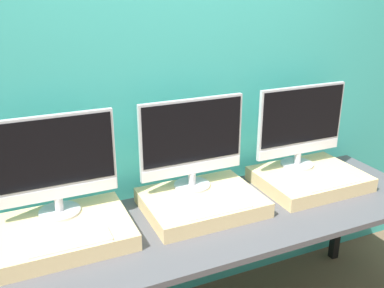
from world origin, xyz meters
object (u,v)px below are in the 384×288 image
monitor_right (301,124)px  keyboard_center (216,209)px  monitor_left (54,163)px  keyboard_right (329,183)px  keyboard_left (70,242)px  monitor_center (192,141)px

monitor_right → keyboard_center: bearing=-157.7°
monitor_left → monitor_right: bearing=0.0°
monitor_right → keyboard_right: (0.00, -0.28, -0.25)m
keyboard_left → keyboard_right: bearing=0.0°
monitor_center → monitor_right: 0.68m
monitor_center → keyboard_center: bearing=-90.0°
monitor_left → keyboard_center: 0.77m
keyboard_left → keyboard_center: same height
monitor_left → keyboard_center: bearing=-22.3°
monitor_right → monitor_left: bearing=180.0°
keyboard_center → monitor_right: 0.77m
keyboard_right → keyboard_left: bearing=180.0°
monitor_left → monitor_center: same height
monitor_left → keyboard_center: monitor_left is taller
monitor_left → keyboard_left: 0.37m
monitor_left → monitor_center: 0.68m
keyboard_center → monitor_center: bearing=90.0°
monitor_left → monitor_center: bearing=0.0°
keyboard_center → monitor_left: bearing=157.7°
keyboard_left → keyboard_right: 1.35m
keyboard_center → keyboard_right: same height
keyboard_left → monitor_center: 0.77m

